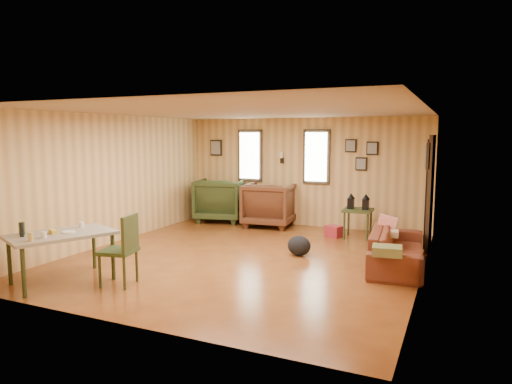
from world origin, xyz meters
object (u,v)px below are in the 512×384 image
end_table (246,204)px  side_table (358,208)px  recliner_brown (270,202)px  dining_table (60,237)px  sofa (397,242)px  recliner_green (221,198)px

end_table → side_table: 2.81m
recliner_brown → end_table: 0.75m
recliner_brown → side_table: size_ratio=1.20×
recliner_brown → end_table: recliner_brown is taller
end_table → dining_table: bearing=-95.1°
recliner_brown → dining_table: size_ratio=0.69×
sofa → recliner_green: recliner_green is taller
end_table → side_table: size_ratio=0.83×
side_table → dining_table: bearing=-125.9°
recliner_brown → recliner_green: bearing=-11.0°
dining_table → end_table: bearing=109.4°
end_table → side_table: side_table is taller
end_table → dining_table: (-0.45, -5.03, 0.21)m
recliner_brown → end_table: (-0.69, 0.26, -0.12)m
side_table → recliner_green: bearing=171.6°
recliner_brown → sofa: bearing=139.2°
recliner_brown → recliner_green: size_ratio=0.97×
sofa → side_table: bearing=24.0°
recliner_green → side_table: bearing=157.7°
recliner_brown → dining_table: (-1.14, -4.77, 0.09)m
sofa → side_table: (-0.96, 1.72, 0.22)m
sofa → side_table: side_table is taller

